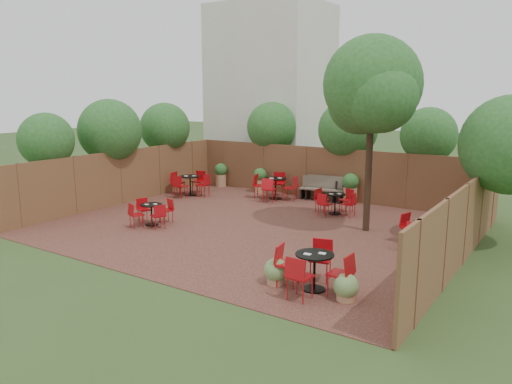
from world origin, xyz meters
The scene contains 13 objects.
ground centered at (0.00, 0.00, 0.00)m, with size 80.00×80.00×0.00m, color #354F23.
courtyard_paving centered at (0.00, 0.00, 0.01)m, with size 12.00×10.00×0.02m, color #3B1E18.
fence_back centered at (0.00, 5.00, 1.00)m, with size 12.00×0.08×2.00m, color brown.
fence_left centered at (-6.00, 0.00, 1.00)m, with size 0.08×10.00×2.00m, color brown.
fence_right centered at (6.00, 0.00, 1.00)m, with size 0.08×10.00×2.00m, color brown.
neighbour_building centered at (-4.50, 8.00, 4.00)m, with size 5.00×4.00×8.00m, color silver.
overhang_foliage centered at (-0.81, 2.87, 2.68)m, with size 15.56×10.21×2.60m.
courtyard_tree centered at (2.94, 1.51, 4.15)m, with size 2.91×2.83×5.71m.
park_bench_left centered at (-0.18, 4.62, 0.48)m, with size 1.49×0.65×0.90m.
park_bench_right centered at (0.07, 4.63, 0.51)m, with size 1.58×0.70×0.95m.
bistro_tables centered at (0.07, 0.90, 0.46)m, with size 11.39×8.97×0.94m.
planters centered at (-0.22, 3.90, 0.59)m, with size 10.94×3.92×1.13m.
low_shrubs centered at (4.41, -2.90, 0.30)m, with size 3.33×2.53×0.59m.
Camera 1 is at (8.27, -12.49, 4.17)m, focal length 35.24 mm.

